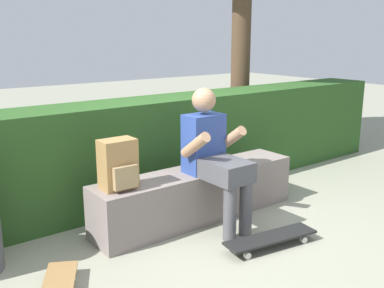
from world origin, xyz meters
name	(u,v)px	position (x,y,z in m)	size (l,w,h in m)	color
ground_plane	(219,229)	(0.00, 0.00, 0.00)	(24.00, 24.00, 0.00)	gray
bench_main	(197,194)	(0.00, 0.31, 0.23)	(2.03, 0.42, 0.46)	gray
person_skater	(214,154)	(0.02, 0.10, 0.66)	(0.49, 0.62, 1.21)	#2D4793
skateboard_near_person	(271,238)	(0.11, -0.51, 0.07)	(0.82, 0.32, 0.09)	black
backpack_on_bench	(119,165)	(-0.80, 0.30, 0.65)	(0.28, 0.23, 0.40)	#A37A47
hedge_row	(167,146)	(0.18, 1.05, 0.51)	(6.32, 0.56, 1.03)	#284E1F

